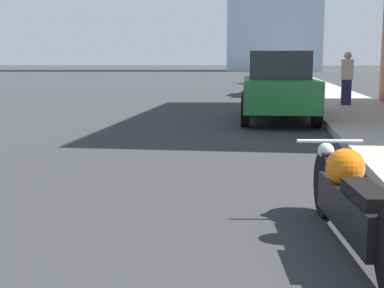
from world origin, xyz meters
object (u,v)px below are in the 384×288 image
object	(u,v)px
motorcycle	(352,202)
parked_car_black	(270,69)
parked_car_silver	(268,71)
parked_car_white	(273,78)
pedestrian	(347,78)
parked_car_green	(278,86)

from	to	relation	value
motorcycle	parked_car_black	world-z (taller)	parked_car_black
parked_car_silver	parked_car_white	bearing A→B (deg)	-83.46
parked_car_black	pedestrian	bearing A→B (deg)	-80.70
parked_car_black	parked_car_green	bearing A→B (deg)	-84.78
parked_car_white	parked_car_black	size ratio (longest dim) A/B	1.12
motorcycle	parked_car_silver	distance (m)	32.82
parked_car_black	pedestrian	distance (m)	30.91
motorcycle	pedestrian	size ratio (longest dim) A/B	1.57
parked_car_silver	motorcycle	bearing A→B (deg)	-83.13
parked_car_white	parked_car_silver	size ratio (longest dim) A/B	1.12
motorcycle	pedestrian	distance (m)	13.22
motorcycle	parked_car_black	distance (m)	43.92
parked_car_green	parked_car_white	xyz separation A→B (m)	(-0.04, 10.85, -0.11)
parked_car_green	parked_car_silver	xyz separation A→B (m)	(-0.20, 23.28, -0.04)
motorcycle	parked_car_black	xyz separation A→B (m)	(-0.41, 43.91, 0.47)
pedestrian	parked_car_green	bearing A→B (deg)	-121.77
parked_car_white	pedestrian	bearing A→B (deg)	-69.81
motorcycle	parked_car_white	xyz separation A→B (m)	(-0.45, 20.38, 0.38)
parked_car_green	motorcycle	bearing A→B (deg)	-89.57
parked_car_green	parked_car_black	world-z (taller)	parked_car_green
parked_car_white	motorcycle	bearing A→B (deg)	-85.56
parked_car_black	pedestrian	xyz separation A→B (m)	(2.20, -30.83, 0.13)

